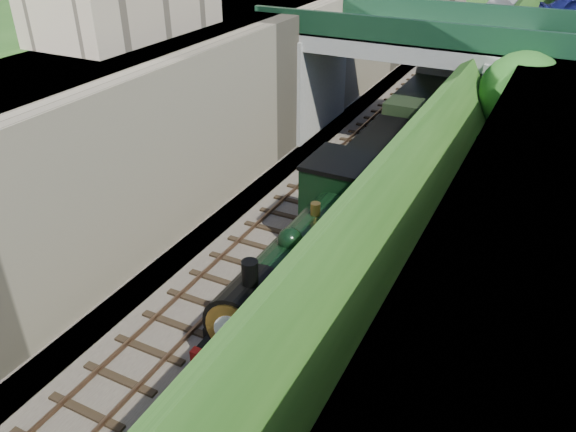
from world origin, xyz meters
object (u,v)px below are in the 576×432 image
object	(u,v)px
tree	(524,97)
road_bridge	(428,75)
tender	(383,174)
locomotive	(312,254)

from	to	relation	value
tree	road_bridge	bearing A→B (deg)	144.05
tender	locomotive	bearing A→B (deg)	-90.00
road_bridge	tender	world-z (taller)	road_bridge
road_bridge	locomotive	bearing A→B (deg)	-89.00
tender	road_bridge	bearing A→B (deg)	91.99
tree	tender	distance (m)	6.74
tree	tender	xyz separation A→B (m)	(-4.71, -3.76, -3.03)
locomotive	tender	xyz separation A→B (m)	(-0.00, 7.36, -0.27)
road_bridge	tender	distance (m)	7.76
locomotive	tender	distance (m)	7.37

